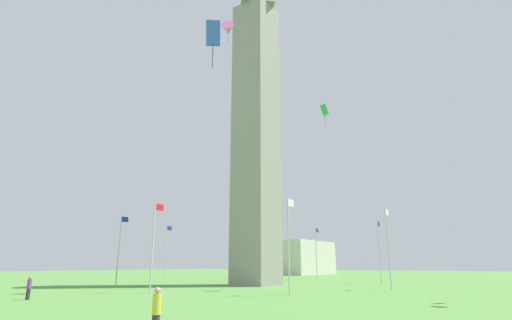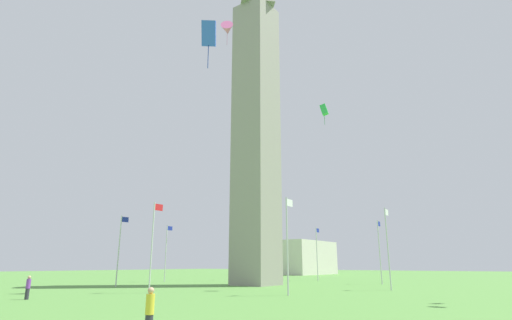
# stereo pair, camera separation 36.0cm
# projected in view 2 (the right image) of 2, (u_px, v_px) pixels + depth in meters

# --- Properties ---
(ground_plane) EXTENTS (260.00, 260.00, 0.00)m
(ground_plane) POSITION_uv_depth(u_px,v_px,m) (256.00, 285.00, 49.94)
(ground_plane) COLOR #548C3D
(obelisk_monument) EXTENTS (4.98, 4.98, 45.30)m
(obelisk_monument) POSITION_uv_depth(u_px,v_px,m) (256.00, 117.00, 55.70)
(obelisk_monument) COLOR gray
(obelisk_monument) RESTS_ON ground
(flagpole_n) EXTENTS (1.12, 0.14, 8.46)m
(flagpole_n) POSITION_uv_depth(u_px,v_px,m) (317.00, 251.00, 64.51)
(flagpole_n) COLOR silver
(flagpole_n) RESTS_ON ground
(flagpole_ne) EXTENTS (1.12, 0.14, 8.46)m
(flagpole_ne) POSITION_uv_depth(u_px,v_px,m) (240.00, 252.00, 67.38)
(flagpole_ne) COLOR silver
(flagpole_ne) RESTS_ON ground
(flagpole_e) EXTENTS (1.12, 0.14, 8.46)m
(flagpole_e) POSITION_uv_depth(u_px,v_px,m) (166.00, 250.00, 60.75)
(flagpole_e) COLOR silver
(flagpole_e) RESTS_ON ground
(flagpole_se) EXTENTS (1.12, 0.14, 8.46)m
(flagpole_se) POSITION_uv_depth(u_px,v_px,m) (119.00, 247.00, 48.50)
(flagpole_se) COLOR silver
(flagpole_se) RESTS_ON ground
(flagpole_s) EXTENTS (1.12, 0.14, 8.46)m
(flagpole_s) POSITION_uv_depth(u_px,v_px,m) (153.00, 242.00, 37.81)
(flagpole_s) COLOR silver
(flagpole_s) RESTS_ON ground
(flagpole_sw) EXTENTS (1.12, 0.14, 8.46)m
(flagpole_sw) POSITION_uv_depth(u_px,v_px,m) (288.00, 240.00, 34.94)
(flagpole_sw) COLOR silver
(flagpole_sw) RESTS_ON ground
(flagpole_w) EXTENTS (1.12, 0.14, 8.46)m
(flagpole_w) POSITION_uv_depth(u_px,v_px,m) (388.00, 244.00, 41.57)
(flagpole_w) COLOR silver
(flagpole_w) RESTS_ON ground
(flagpole_nw) EXTENTS (1.12, 0.14, 8.46)m
(flagpole_nw) POSITION_uv_depth(u_px,v_px,m) (380.00, 249.00, 53.82)
(flagpole_nw) COLOR silver
(flagpole_nw) RESTS_ON ground
(person_purple_shirt) EXTENTS (0.32, 0.32, 1.74)m
(person_purple_shirt) POSITION_uv_depth(u_px,v_px,m) (28.00, 288.00, 30.10)
(person_purple_shirt) COLOR #2D2D38
(person_purple_shirt) RESTS_ON ground
(person_yellow_shirt) EXTENTS (0.32, 0.32, 1.76)m
(person_yellow_shirt) POSITION_uv_depth(u_px,v_px,m) (150.00, 312.00, 14.58)
(person_yellow_shirt) COLOR #2D2D38
(person_yellow_shirt) RESTS_ON ground
(kite_pink_delta) EXTENTS (2.24, 2.17, 2.92)m
(kite_pink_delta) POSITION_uv_depth(u_px,v_px,m) (227.00, 29.00, 45.96)
(kite_pink_delta) COLOR pink
(kite_blue_box) EXTENTS (1.42, 1.34, 2.71)m
(kite_blue_box) POSITION_uv_depth(u_px,v_px,m) (209.00, 34.00, 20.57)
(kite_blue_box) COLOR blue
(kite_green_box) EXTENTS (0.89, 1.08, 2.51)m
(kite_green_box) POSITION_uv_depth(u_px,v_px,m) (324.00, 110.00, 46.24)
(kite_green_box) COLOR green
(distant_building) EXTENTS (19.37, 16.20, 8.34)m
(distant_building) POSITION_uv_depth(u_px,v_px,m) (293.00, 258.00, 104.52)
(distant_building) COLOR beige
(distant_building) RESTS_ON ground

